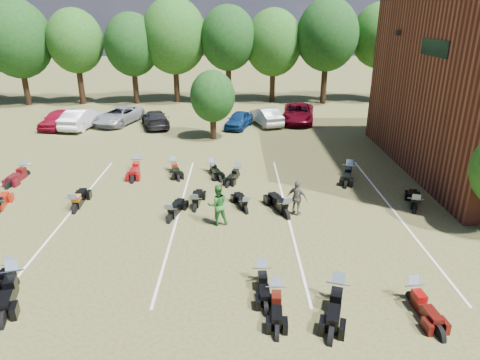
{
  "coord_description": "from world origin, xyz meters",
  "views": [
    {
      "loc": [
        -0.34,
        -14.9,
        8.59
      ],
      "look_at": [
        -0.16,
        4.0,
        1.2
      ],
      "focal_mm": 32.0,
      "sensor_mm": 36.0,
      "label": 1
    }
  ],
  "objects_px": {
    "person_green": "(218,205)",
    "person_grey": "(297,198)",
    "car_0": "(57,119)",
    "motorcycle_3": "(261,282)",
    "motorcycle_14": "(26,176)",
    "car_4": "(239,120)"
  },
  "relations": [
    {
      "from": "person_green",
      "to": "person_grey",
      "type": "xyz_separation_m",
      "value": [
        3.55,
        0.9,
        -0.1
      ]
    },
    {
      "from": "car_0",
      "to": "person_grey",
      "type": "relative_size",
      "value": 2.53
    },
    {
      "from": "car_0",
      "to": "person_green",
      "type": "height_order",
      "value": "person_green"
    },
    {
      "from": "motorcycle_3",
      "to": "motorcycle_14",
      "type": "relative_size",
      "value": 0.88
    },
    {
      "from": "person_green",
      "to": "person_grey",
      "type": "height_order",
      "value": "person_green"
    },
    {
      "from": "car_0",
      "to": "motorcycle_14",
      "type": "bearing_deg",
      "value": -71.39
    },
    {
      "from": "motorcycle_3",
      "to": "motorcycle_14",
      "type": "xyz_separation_m",
      "value": [
        -12.73,
        10.36,
        0.0
      ]
    },
    {
      "from": "car_0",
      "to": "motorcycle_3",
      "type": "distance_m",
      "value": 26.11
    },
    {
      "from": "car_0",
      "to": "car_4",
      "type": "height_order",
      "value": "car_0"
    },
    {
      "from": "car_4",
      "to": "person_grey",
      "type": "bearing_deg",
      "value": -62.61
    },
    {
      "from": "motorcycle_14",
      "to": "motorcycle_3",
      "type": "bearing_deg",
      "value": -35.12
    },
    {
      "from": "motorcycle_3",
      "to": "motorcycle_14",
      "type": "distance_m",
      "value": 16.41
    },
    {
      "from": "car_4",
      "to": "motorcycle_3",
      "type": "bearing_deg",
      "value": -69.9
    },
    {
      "from": "car_4",
      "to": "motorcycle_14",
      "type": "distance_m",
      "value": 16.26
    },
    {
      "from": "person_grey",
      "to": "motorcycle_3",
      "type": "distance_m",
      "value": 5.66
    },
    {
      "from": "car_0",
      "to": "motorcycle_14",
      "type": "height_order",
      "value": "car_0"
    },
    {
      "from": "person_grey",
      "to": "motorcycle_14",
      "type": "bearing_deg",
      "value": 12.41
    },
    {
      "from": "person_green",
      "to": "car_4",
      "type": "bearing_deg",
      "value": -107.64
    },
    {
      "from": "person_green",
      "to": "motorcycle_3",
      "type": "distance_m",
      "value": 4.76
    },
    {
      "from": "person_green",
      "to": "car_0",
      "type": "bearing_deg",
      "value": -65.67
    },
    {
      "from": "car_4",
      "to": "motorcycle_14",
      "type": "bearing_deg",
      "value": -119.76
    },
    {
      "from": "car_4",
      "to": "person_grey",
      "type": "xyz_separation_m",
      "value": [
        2.52,
        -15.93,
        0.18
      ]
    }
  ]
}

